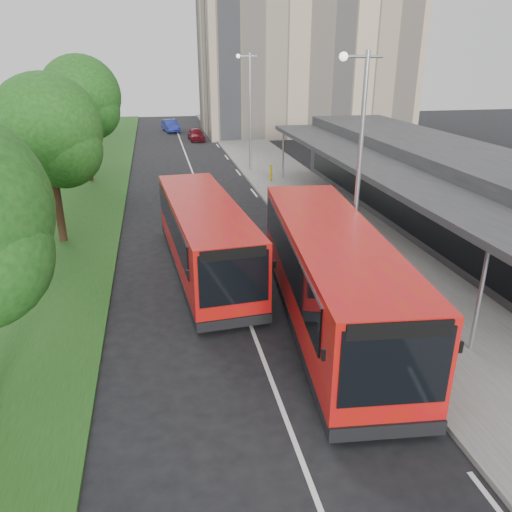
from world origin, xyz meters
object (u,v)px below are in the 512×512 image
(bus_main, at_px, (330,277))
(litter_bin, at_px, (322,215))
(tree_mid, at_px, (48,136))
(lamp_post_near, at_px, (357,159))
(car_far, at_px, (171,126))
(bus_second, at_px, (204,237))
(tree_far, at_px, (81,101))
(lamp_post_far, at_px, (249,106))
(bollard, at_px, (271,173))
(car_near, at_px, (196,134))

(bus_main, xyz_separation_m, litter_bin, (2.91, 9.41, -1.06))
(tree_mid, distance_m, lamp_post_near, 13.17)
(lamp_post_near, distance_m, car_far, 42.88)
(bus_main, distance_m, bus_second, 5.96)
(tree_mid, xyz_separation_m, car_far, (6.33, 35.37, -4.14))
(tree_mid, relative_size, tree_far, 0.91)
(tree_mid, distance_m, lamp_post_far, 17.07)
(lamp_post_near, distance_m, litter_bin, 8.18)
(bus_second, height_order, litter_bin, bus_second)
(tree_mid, bearing_deg, lamp_post_far, 49.32)
(tree_mid, relative_size, car_far, 1.86)
(bollard, bearing_deg, car_far, 102.10)
(bus_main, height_order, bus_second, bus_main)
(bollard, bearing_deg, bus_main, -97.39)
(tree_mid, height_order, bus_second, tree_mid)
(lamp_post_near, xyz_separation_m, car_far, (-4.80, 42.42, -4.06))
(tree_mid, relative_size, litter_bin, 9.31)
(lamp_post_near, xyz_separation_m, car_near, (-2.54, 35.64, -4.11))
(tree_mid, height_order, tree_far, tree_far)
(tree_mid, height_order, bollard, tree_mid)
(tree_far, bearing_deg, bollard, -12.97)
(tree_mid, height_order, bus_main, tree_mid)
(tree_mid, distance_m, bus_main, 13.83)
(lamp_post_near, distance_m, lamp_post_far, 20.00)
(bus_main, bearing_deg, lamp_post_near, 62.17)
(litter_bin, height_order, car_far, car_far)
(lamp_post_far, bearing_deg, tree_mid, -130.68)
(tree_far, bearing_deg, litter_bin, -44.39)
(lamp_post_far, xyz_separation_m, litter_bin, (1.26, -13.08, -4.17))
(bollard, bearing_deg, litter_bin, -87.15)
(litter_bin, distance_m, car_far, 36.01)
(lamp_post_far, bearing_deg, litter_bin, -84.49)
(lamp_post_near, relative_size, bus_main, 0.71)
(bus_main, bearing_deg, lamp_post_far, 91.42)
(tree_mid, bearing_deg, bus_main, -45.17)
(lamp_post_near, height_order, bus_second, lamp_post_near)
(litter_bin, relative_size, car_near, 0.22)
(lamp_post_near, height_order, car_far, lamp_post_near)
(tree_mid, xyz_separation_m, tree_far, (-0.00, 12.00, 0.46))
(tree_mid, relative_size, car_near, 2.08)
(bus_main, relative_size, car_far, 2.82)
(tree_far, bearing_deg, bus_second, -69.99)
(bus_main, bearing_deg, car_near, 96.94)
(tree_mid, bearing_deg, tree_far, 90.00)
(lamp_post_far, xyz_separation_m, bus_main, (-1.64, -22.49, -3.11))
(bus_second, bearing_deg, car_near, 81.27)
(tree_far, bearing_deg, bus_main, -66.24)
(bus_second, relative_size, car_far, 2.55)
(bollard, bearing_deg, tree_far, 167.03)
(lamp_post_near, bearing_deg, bus_main, -123.43)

